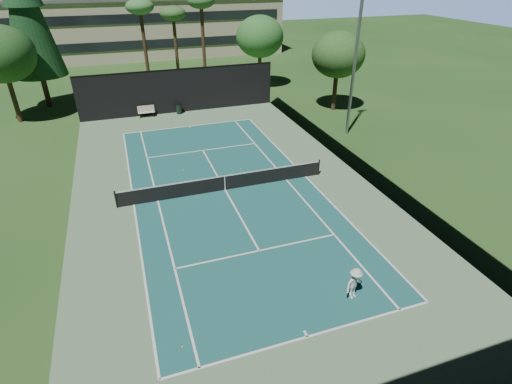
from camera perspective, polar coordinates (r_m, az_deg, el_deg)
The scene contains 21 objects.
ground at distance 24.81m, azimuth -4.43°, elevation 0.27°, with size 160.00×160.00×0.00m, color #264F1D.
apron_slab at distance 24.81m, azimuth -4.43°, elevation 0.28°, with size 18.00×32.00×0.01m, color #61825B.
court_surface at distance 24.80m, azimuth -4.44°, elevation 0.29°, with size 10.97×23.77×0.01m, color #1C5A56.
court_lines at distance 24.80m, azimuth -4.44°, elevation 0.31°, with size 11.07×23.87×0.01m.
tennis_net at distance 24.54m, azimuth -4.48°, elevation 1.40°, with size 12.90×0.10×1.10m.
fence at distance 23.95m, azimuth -4.66°, elevation 4.53°, with size 18.04×32.05×4.03m.
player at distance 17.34m, azimuth 13.94°, elevation -12.56°, with size 0.96×0.55×1.48m, color silver.
tennis_ball_a at distance 15.84m, azimuth -10.45°, elevation -20.92°, with size 0.07×0.07×0.07m, color #CAD12F.
tennis_ball_b at distance 27.56m, azimuth -10.35°, elevation 3.11°, with size 0.08×0.08×0.08m, color gold.
tennis_ball_c at distance 27.33m, azimuth -2.22°, elevation 3.34°, with size 0.07×0.07×0.07m, color #E2EE36.
tennis_ball_d at distance 29.43m, azimuth -18.31°, elevation 3.80°, with size 0.07×0.07×0.07m, color #DFF437.
park_bench at distance 38.49m, azimuth -15.42°, elevation 11.10°, with size 1.50×0.45×1.02m.
trash_bin at distance 38.70m, azimuth -10.94°, elevation 11.61°, with size 0.56×0.56×0.95m.
palm_a at distance 45.29m, azimuth -16.22°, elevation 23.64°, with size 2.80×2.80×9.32m.
palm_b at distance 47.71m, azimuth -11.76°, elevation 23.39°, with size 2.80×2.80×8.42m.
palm_c at distance 45.09m, azimuth -7.85°, elevation 24.94°, with size 2.80×2.80×9.77m.
decid_tree_a at distance 46.09m, azimuth 0.55°, elevation 21.30°, with size 5.12×5.12×7.62m.
decid_tree_b at distance 38.81m, azimuth 11.67°, elevation 18.64°, with size 4.80×4.80×7.14m.
decid_tree_c at distance 40.50m, azimuth -32.68°, elevation 16.22°, with size 5.44×5.44×8.09m.
campus_building at distance 67.65m, azimuth -15.55°, elevation 21.98°, with size 40.50×12.50×8.30m.
light_pole at distance 32.50m, azimuth 14.09°, elevation 18.79°, with size 0.90×0.25×12.22m.
Camera 1 is at (-5.16, -21.00, 12.15)m, focal length 28.00 mm.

